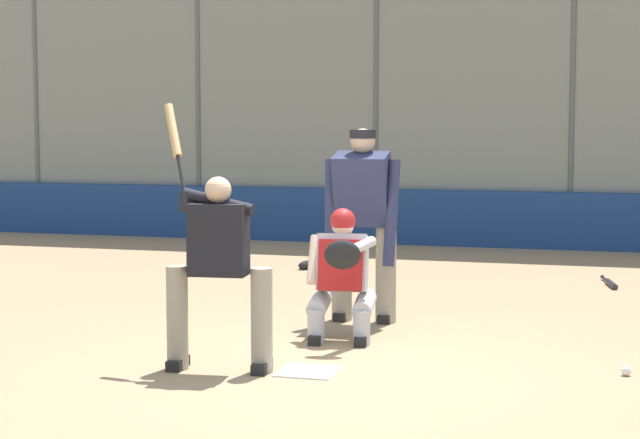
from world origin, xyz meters
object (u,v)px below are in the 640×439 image
at_px(batter_at_plate, 218,266).
at_px(spare_bat_near_backstop, 610,283).
at_px(catcher_behind_plate, 342,273).
at_px(fielding_glove_on_dirt, 311,265).
at_px(umpire_home, 363,218).
at_px(baseball_loose, 626,371).

bearing_deg(batter_at_plate, spare_bat_near_backstop, -124.52).
relative_size(catcher_behind_plate, fielding_glove_on_dirt, 3.57).
xyz_separation_m(umpire_home, spare_bat_near_backstop, (-2.19, -2.89, -0.94)).
bearing_deg(spare_bat_near_backstop, catcher_behind_plate, -40.95).
xyz_separation_m(catcher_behind_plate, baseball_loose, (-2.34, 0.65, -0.55)).
distance_m(catcher_behind_plate, baseball_loose, 2.49).
bearing_deg(fielding_glove_on_dirt, baseball_loose, 128.64).
xyz_separation_m(spare_bat_near_backstop, baseball_loose, (-0.18, 4.42, 0.00)).
bearing_deg(spare_bat_near_backstop, fielding_glove_on_dirt, -107.29).
xyz_separation_m(spare_bat_near_backstop, fielding_glove_on_dirt, (3.67, -0.39, 0.02)).
xyz_separation_m(catcher_behind_plate, umpire_home, (0.03, -0.88, 0.39)).
distance_m(batter_at_plate, spare_bat_near_backstop, 5.84).
height_order(spare_bat_near_backstop, fielding_glove_on_dirt, fielding_glove_on_dirt).
bearing_deg(batter_at_plate, baseball_loose, -173.39).
relative_size(batter_at_plate, baseball_loose, 27.08).
relative_size(batter_at_plate, spare_bat_near_backstop, 2.45).
height_order(batter_at_plate, fielding_glove_on_dirt, batter_at_plate).
xyz_separation_m(batter_at_plate, umpire_home, (-0.58, -2.19, 0.18)).
distance_m(fielding_glove_on_dirt, baseball_loose, 6.17).
bearing_deg(baseball_loose, catcher_behind_plate, -15.59).
bearing_deg(catcher_behind_plate, umpire_home, -94.75).
height_order(catcher_behind_plate, baseball_loose, catcher_behind_plate).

